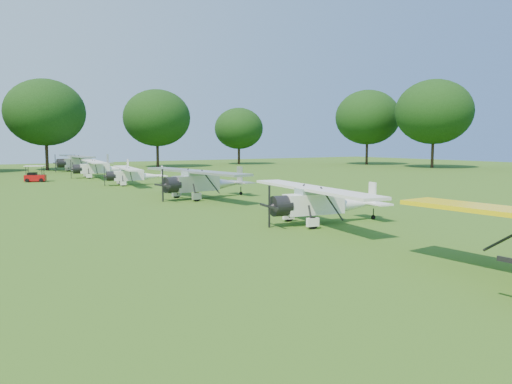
% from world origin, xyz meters
% --- Properties ---
extents(ground, '(160.00, 160.00, 0.00)m').
position_xyz_m(ground, '(0.00, 0.00, 0.00)').
color(ground, '#214912').
rests_on(ground, ground).
extents(tree_belt, '(137.36, 130.27, 14.52)m').
position_xyz_m(tree_belt, '(3.57, 0.16, 8.03)').
color(tree_belt, black).
rests_on(tree_belt, ground).
extents(aircraft_3, '(6.52, 10.34, 2.03)m').
position_xyz_m(aircraft_3, '(1.12, -0.03, 1.19)').
color(aircraft_3, white).
rests_on(aircraft_3, ground).
extents(aircraft_4, '(7.19, 11.41, 2.24)m').
position_xyz_m(aircraft_4, '(0.98, 13.20, 1.31)').
color(aircraft_4, silver).
rests_on(aircraft_4, ground).
extents(aircraft_5, '(5.79, 9.19, 1.80)m').
position_xyz_m(aircraft_5, '(0.34, 26.61, 1.05)').
color(aircraft_5, white).
rests_on(aircraft_5, ground).
extents(aircraft_6, '(6.69, 10.63, 2.09)m').
position_xyz_m(aircraft_6, '(0.19, 37.85, 1.22)').
color(aircraft_6, white).
rests_on(aircraft_6, ground).
extents(aircraft_7, '(7.56, 12.03, 2.37)m').
position_xyz_m(aircraft_7, '(1.40, 51.37, 1.39)').
color(aircraft_7, silver).
rests_on(aircraft_7, ground).
extents(golf_cart, '(2.20, 1.75, 1.65)m').
position_xyz_m(golf_cart, '(-6.94, 35.55, 0.55)').
color(golf_cart, '#AF0C0D').
rests_on(golf_cart, ground).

